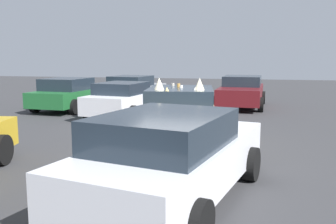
% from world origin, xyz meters
% --- Properties ---
extents(ground_plane, '(60.00, 60.00, 0.00)m').
position_xyz_m(ground_plane, '(0.00, 0.00, 0.00)').
color(ground_plane, '#38383A').
extents(art_car_decorated, '(4.76, 2.53, 1.79)m').
position_xyz_m(art_car_decorated, '(0.10, 0.01, 0.75)').
color(art_car_decorated, '#D8BC7F').
rests_on(art_car_decorated, ground).
extents(parked_sedan_row_back_center, '(4.38, 2.47, 1.37)m').
position_xyz_m(parked_sedan_row_back_center, '(8.40, 3.95, 0.69)').
color(parked_sedan_row_back_center, gray).
rests_on(parked_sedan_row_back_center, ground).
extents(parked_sedan_far_right, '(4.15, 2.28, 1.38)m').
position_xyz_m(parked_sedan_far_right, '(5.64, 5.98, 0.70)').
color(parked_sedan_far_right, '#1E602D').
rests_on(parked_sedan_far_right, ground).
extents(parked_sedan_row_back_far, '(4.55, 2.25, 1.41)m').
position_xyz_m(parked_sedan_row_back_far, '(8.29, -1.30, 0.71)').
color(parked_sedan_row_back_far, '#5B1419').
rests_on(parked_sedan_row_back_far, ground).
extents(parked_sedan_near_left, '(4.16, 2.35, 1.35)m').
position_xyz_m(parked_sedan_near_left, '(4.24, 2.94, 0.69)').
color(parked_sedan_near_left, white).
rests_on(parked_sedan_near_left, ground).
extents(parked_sedan_near_right, '(4.81, 2.77, 1.46)m').
position_xyz_m(parked_sedan_near_right, '(-3.53, -0.58, 0.74)').
color(parked_sedan_near_right, white).
rests_on(parked_sedan_near_right, ground).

